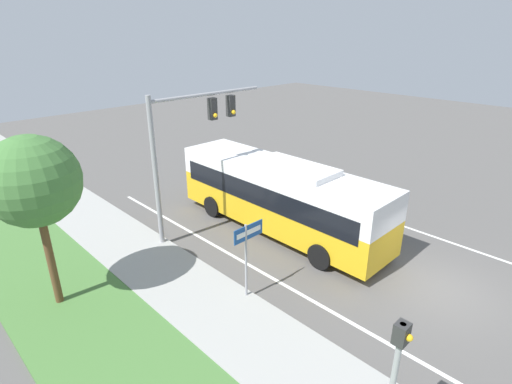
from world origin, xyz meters
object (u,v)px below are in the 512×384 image
Objects in this scene: signal_gantry at (189,135)px; street_sign at (247,247)px; bus at (280,193)px; pedestrian_signal at (395,370)px.

street_sign is at bearing -107.66° from signal_gantry.
signal_gantry is (-2.69, 2.53, 2.57)m from bus.
signal_gantry is 11.49m from pedestrian_signal.
bus is 4.50m from signal_gantry.
signal_gantry is 5.82m from street_sign.
bus reaches higher than street_sign.
bus is 4.98m from street_sign.
signal_gantry reaches higher than street_sign.
pedestrian_signal is 6.01m from street_sign.
bus is 10.19m from pedestrian_signal.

